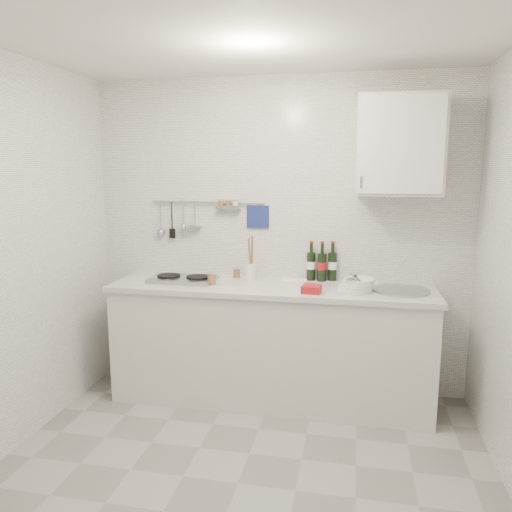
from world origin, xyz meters
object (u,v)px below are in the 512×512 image
at_px(wine_bottles, 322,261).
at_px(plate_stack_hob, 175,280).
at_px(wall_cabinet, 399,146).
at_px(utensil_crock, 251,270).
at_px(plate_stack_sink, 356,285).

bearing_deg(wine_bottles, plate_stack_hob, -166.83).
distance_m(wall_cabinet, wine_bottles, 1.03).
relative_size(plate_stack_hob, utensil_crock, 0.77).
bearing_deg(wall_cabinet, plate_stack_sink, -146.37).
relative_size(wall_cabinet, wine_bottles, 2.26).
distance_m(wall_cabinet, plate_stack_sink, 1.04).
bearing_deg(plate_stack_sink, wall_cabinet, 33.63).
xyz_separation_m(wall_cabinet, plate_stack_sink, (-0.27, -0.18, -0.99)).
bearing_deg(wall_cabinet, plate_stack_hob, -175.10).
distance_m(wine_bottles, utensil_crock, 0.56).
relative_size(plate_stack_hob, wine_bottles, 0.89).
height_order(plate_stack_hob, wine_bottles, wine_bottles).
bearing_deg(plate_stack_sink, plate_stack_hob, 178.57).
bearing_deg(plate_stack_sink, utensil_crock, 166.59).
xyz_separation_m(wine_bottles, utensil_crock, (-0.55, -0.10, -0.07)).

